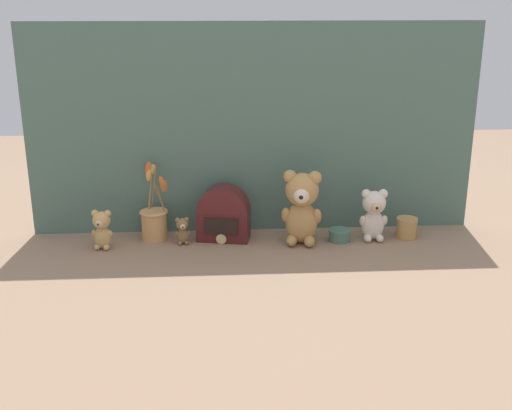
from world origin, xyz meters
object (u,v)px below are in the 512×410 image
Objects in this scene: teddy_bear_small at (102,229)px; flower_vase at (154,218)px; teddy_bear_tiny at (183,230)px; teddy_bear_medium at (374,214)px; teddy_bear_large at (302,206)px; decorative_tin_tall at (339,235)px; vintage_radio at (223,216)px; decorative_tin_short at (407,228)px.

teddy_bear_small is 0.20m from flower_vase.
teddy_bear_tiny is (0.29, 0.03, -0.02)m from teddy_bear_small.
flower_vase reaches higher than teddy_bear_medium.
teddy_bear_tiny is 0.35× the size of flower_vase.
teddy_bear_large is at bearing -2.54° from teddy_bear_tiny.
teddy_bear_small is at bearing -178.84° from decorative_tin_tall.
teddy_bear_small is 0.29m from teddy_bear_tiny.
flower_vase is at bearing 175.86° from vintage_radio.
flower_vase is at bearing 24.15° from teddy_bear_small.
teddy_bear_medium is 0.67× the size of flower_vase.
teddy_bear_small is 1.82× the size of decorative_tin_short.
decorative_tin_short is (0.26, 0.02, 0.02)m from decorative_tin_tall.
teddy_bear_medium is 1.93× the size of teddy_bear_tiny.
teddy_bear_tiny is at bearing -166.79° from vintage_radio.
vintage_radio is at bearing 176.04° from teddy_bear_medium.
teddy_bear_medium is at bearing -0.25° from teddy_bear_tiny.
flower_vase is 1.42× the size of vintage_radio.
flower_vase reaches higher than vintage_radio.
teddy_bear_large is at bearing -175.97° from decorative_tin_tall.
teddy_bear_tiny reaches higher than decorative_tin_short.
teddy_bear_large reaches higher than decorative_tin_tall.
decorative_tin_tall is 0.26m from decorative_tin_short.
teddy_bear_small is 1.42× the size of teddy_bear_tiny.
flower_vase is (-0.54, 0.07, -0.06)m from teddy_bear_large.
decorative_tin_tall is at bearing -5.25° from flower_vase.
teddy_bear_large is 0.72m from teddy_bear_small.
teddy_bear_large is 1.34× the size of vintage_radio.
teddy_bear_large is 1.41× the size of teddy_bear_medium.
teddy_bear_large is 2.71× the size of teddy_bear_tiny.
decorative_tin_short is at bearing -2.01° from vintage_radio.
teddy_bear_small is 1.13m from decorative_tin_short.
decorative_tin_tall is (0.58, -0.01, -0.03)m from teddy_bear_tiny.
flower_vase is (-0.11, 0.05, 0.03)m from teddy_bear_tiny.
flower_vase is at bearing 177.41° from decorative_tin_short.
teddy_bear_tiny is at bearing 179.11° from decorative_tin_tall.
teddy_bear_small reaches higher than decorative_tin_tall.
flower_vase is 3.53× the size of decorative_tin_tall.
vintage_radio is (-0.56, 0.04, -0.01)m from teddy_bear_medium.
decorative_tin_tall is at bearing 1.16° from teddy_bear_small.
teddy_bear_large is at bearing -7.72° from flower_vase.
decorative_tin_tall is at bearing -175.50° from decorative_tin_short.
teddy_bear_large is at bearing -10.90° from vintage_radio.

